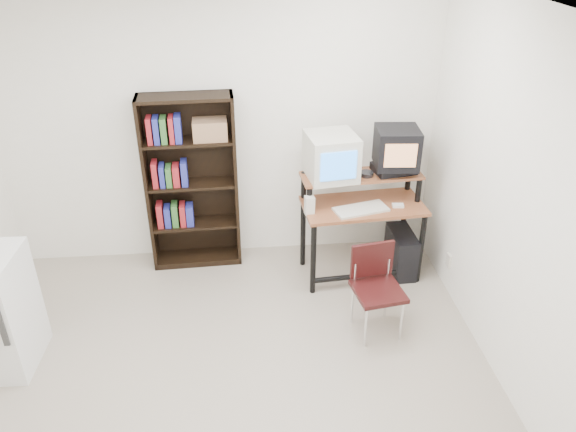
{
  "coord_description": "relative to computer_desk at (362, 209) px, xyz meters",
  "views": [
    {
      "loc": [
        0.16,
        -2.89,
        3.09
      ],
      "look_at": [
        0.54,
        1.1,
        0.86
      ],
      "focal_mm": 35.0,
      "sensor_mm": 36.0,
      "label": 1
    }
  ],
  "objects": [
    {
      "name": "pc_tower",
      "position": [
        0.4,
        -0.02,
        -0.46
      ],
      "size": [
        0.21,
        0.46,
        0.42
      ],
      "primitive_type": "cube",
      "rotation": [
        0.0,
        0.0,
        0.03
      ],
      "color": "black",
      "rests_on": "floor"
    },
    {
      "name": "keyboard",
      "position": [
        -0.04,
        -0.13,
        0.06
      ],
      "size": [
        0.51,
        0.32,
        0.03
      ],
      "primitive_type": "cube",
      "rotation": [
        0.0,
        0.0,
        0.25
      ],
      "color": "beige",
      "rests_on": "computer_desk"
    },
    {
      "name": "cd_spindle",
      "position": [
        0.03,
        0.05,
        0.32
      ],
      "size": [
        0.14,
        0.14,
        0.05
      ],
      "primitive_type": "cylinder",
      "rotation": [
        0.0,
        0.0,
        0.23
      ],
      "color": "#26262B",
      "rests_on": "computer_desk"
    },
    {
      "name": "wall_outlet",
      "position": [
        0.74,
        -0.34,
        -0.37
      ],
      "size": [
        0.02,
        0.08,
        0.12
      ],
      "primitive_type": "cube",
      "color": "beige",
      "rests_on": "right_wall"
    },
    {
      "name": "mousepad",
      "position": [
        0.29,
        -0.07,
        0.05
      ],
      "size": [
        0.26,
        0.23,
        0.01
      ],
      "primitive_type": "cube",
      "rotation": [
        0.0,
        0.0,
        0.27
      ],
      "color": "black",
      "rests_on": "computer_desk"
    },
    {
      "name": "desk_speaker",
      "position": [
        -0.5,
        -0.12,
        0.13
      ],
      "size": [
        0.09,
        0.08,
        0.17
      ],
      "primitive_type": "cube",
      "rotation": [
        0.0,
        0.0,
        0.13
      ],
      "color": "beige",
      "rests_on": "computer_desk"
    },
    {
      "name": "crt_monitor",
      "position": [
        -0.29,
        0.08,
        0.49
      ],
      "size": [
        0.47,
        0.47,
        0.4
      ],
      "rotation": [
        0.0,
        0.0,
        0.14
      ],
      "color": "beige",
      "rests_on": "computer_desk"
    },
    {
      "name": "computer_desk",
      "position": [
        0.0,
        0.0,
        0.0
      ],
      "size": [
        1.12,
        0.62,
        0.98
      ],
      "rotation": [
        0.0,
        0.0,
        0.08
      ],
      "color": "brown",
      "rests_on": "floor"
    },
    {
      "name": "right_wall",
      "position": [
        0.75,
        -1.49,
        0.63
      ],
      "size": [
        0.01,
        4.0,
        2.6
      ],
      "primitive_type": "cube",
      "color": "white",
      "rests_on": "floor"
    },
    {
      "name": "bookshelf",
      "position": [
        -1.53,
        0.37,
        0.19
      ],
      "size": [
        0.84,
        0.31,
        1.67
      ],
      "rotation": [
        0.0,
        0.0,
        0.04
      ],
      "color": "black",
      "rests_on": "floor"
    },
    {
      "name": "floor",
      "position": [
        -1.25,
        -1.49,
        -0.68
      ],
      "size": [
        4.0,
        4.0,
        0.01
      ],
      "primitive_type": "cube",
      "color": "#ACA08F",
      "rests_on": "ground"
    },
    {
      "name": "crt_tv",
      "position": [
        0.29,
        0.1,
        0.55
      ],
      "size": [
        0.39,
        0.39,
        0.35
      ],
      "rotation": [
        0.0,
        0.0,
        -0.08
      ],
      "color": "black",
      "rests_on": "vcr"
    },
    {
      "name": "school_chair",
      "position": [
        -0.05,
        -0.8,
        -0.22
      ],
      "size": [
        0.43,
        0.43,
        0.75
      ],
      "rotation": [
        0.0,
        0.0,
        0.16
      ],
      "color": "black",
      "rests_on": "floor"
    },
    {
      "name": "back_wall",
      "position": [
        -1.25,
        0.51,
        0.63
      ],
      "size": [
        4.0,
        0.01,
        2.6
      ],
      "primitive_type": "cube",
      "color": "white",
      "rests_on": "floor"
    },
    {
      "name": "mouse",
      "position": [
        0.3,
        -0.09,
        0.07
      ],
      "size": [
        0.11,
        0.07,
        0.03
      ],
      "primitive_type": "cube",
      "rotation": [
        0.0,
        0.0,
        -0.1
      ],
      "color": "white",
      "rests_on": "mousepad"
    },
    {
      "name": "ceiling",
      "position": [
        -1.25,
        -1.49,
        1.93
      ],
      "size": [
        4.0,
        4.0,
        0.01
      ],
      "primitive_type": "cube",
      "color": "white",
      "rests_on": "back_wall"
    },
    {
      "name": "vcr",
      "position": [
        0.29,
        0.12,
        0.34
      ],
      "size": [
        0.4,
        0.32,
        0.08
      ],
      "primitive_type": "cube",
      "rotation": [
        0.0,
        0.0,
        0.19
      ],
      "color": "black",
      "rests_on": "computer_desk"
    }
  ]
}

